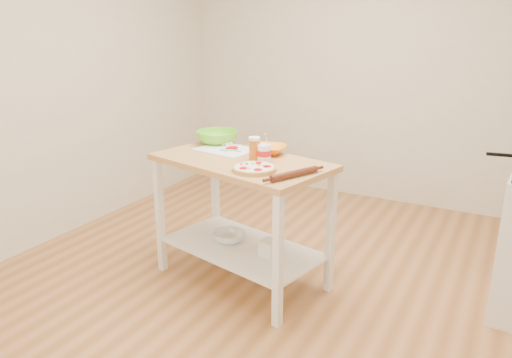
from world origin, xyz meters
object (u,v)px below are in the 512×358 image
object	(u,v)px
yogurt_tub	(264,153)
prep_island	(241,194)
pizza	(254,168)
rolling_pin	(294,174)
knife	(226,142)
shelf_glass_bowl	(229,237)
spatula	(230,150)
green_bowl	(217,138)
shelf_bin	(270,248)
cutting_board	(226,149)
orange_bowl	(269,150)
beer_pint	(254,148)

from	to	relation	value
yogurt_tub	prep_island	bearing A→B (deg)	-164.57
pizza	rolling_pin	size ratio (longest dim) A/B	0.79
knife	shelf_glass_bowl	world-z (taller)	knife
prep_island	yogurt_tub	distance (m)	0.34
spatula	green_bowl	size ratio (longest dim) A/B	0.49
yogurt_tub	shelf_bin	bearing A→B (deg)	-42.19
cutting_board	spatula	xyz separation A→B (m)	(0.05, -0.04, 0.01)
knife	yogurt_tub	distance (m)	0.56
green_bowl	cutting_board	bearing A→B (deg)	-39.54
spatula	rolling_pin	bearing A→B (deg)	-23.41
prep_island	green_bowl	world-z (taller)	green_bowl
pizza	shelf_glass_bowl	distance (m)	0.73
knife	rolling_pin	world-z (taller)	rolling_pin
shelf_glass_bowl	shelf_bin	bearing A→B (deg)	-9.73
pizza	cutting_board	size ratio (longest dim) A/B	0.63
orange_bowl	yogurt_tub	size ratio (longest dim) A/B	1.24
orange_bowl	yogurt_tub	bearing A→B (deg)	-72.71
beer_pint	yogurt_tub	world-z (taller)	yogurt_tub
pizza	shelf_glass_bowl	bearing A→B (deg)	146.52
prep_island	shelf_bin	bearing A→B (deg)	-8.69
green_bowl	shelf_glass_bowl	size ratio (longest dim) A/B	1.34
shelf_glass_bowl	yogurt_tub	bearing A→B (deg)	3.50
cutting_board	knife	bearing A→B (deg)	130.69
shelf_glass_bowl	orange_bowl	bearing A→B (deg)	42.45
green_bowl	yogurt_tub	size ratio (longest dim) A/B	1.62
beer_pint	shelf_glass_bowl	xyz separation A→B (m)	(-0.20, -0.01, -0.68)
shelf_bin	rolling_pin	bearing A→B (deg)	-34.00
green_bowl	rolling_pin	world-z (taller)	green_bowl
pizza	beer_pint	xyz separation A→B (m)	(-0.12, 0.23, 0.06)
orange_bowl	shelf_bin	size ratio (longest dim) A/B	2.17
cutting_board	yogurt_tub	xyz separation A→B (m)	(0.36, -0.12, 0.05)
beer_pint	shelf_glass_bowl	world-z (taller)	beer_pint
orange_bowl	rolling_pin	distance (m)	0.57
prep_island	orange_bowl	size ratio (longest dim) A/B	5.48
prep_island	orange_bowl	distance (m)	0.37
green_bowl	rolling_pin	distance (m)	0.99
spatula	prep_island	bearing A→B (deg)	-33.45
green_bowl	beer_pint	distance (m)	0.53
orange_bowl	green_bowl	bearing A→B (deg)	171.15
cutting_board	shelf_bin	world-z (taller)	cutting_board
cutting_board	spatula	bearing A→B (deg)	-28.13
green_bowl	rolling_pin	bearing A→B (deg)	-29.98
green_bowl	rolling_pin	size ratio (longest dim) A/B	0.89
pizza	orange_bowl	size ratio (longest dim) A/B	1.16
cutting_board	orange_bowl	bearing A→B (deg)	21.08
cutting_board	pizza	bearing A→B (deg)	-30.74
cutting_board	yogurt_tub	world-z (taller)	yogurt_tub
prep_island	beer_pint	size ratio (longest dim) A/B	8.53
pizza	knife	size ratio (longest dim) A/B	1.03
spatula	cutting_board	bearing A→B (deg)	145.71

